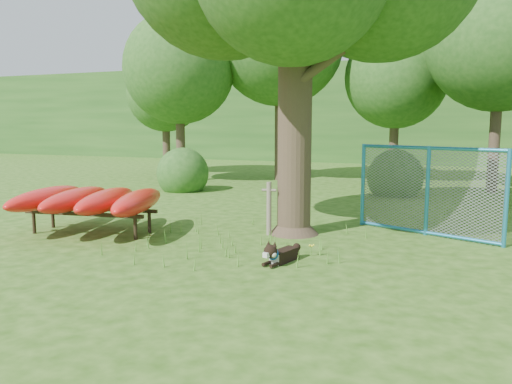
% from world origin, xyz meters
% --- Properties ---
extents(ground, '(80.00, 80.00, 0.00)m').
position_xyz_m(ground, '(0.00, 0.00, 0.00)').
color(ground, '#254E0F').
rests_on(ground, ground).
extents(wooden_post, '(0.31, 0.12, 1.11)m').
position_xyz_m(wooden_post, '(0.20, 1.95, 0.59)').
color(wooden_post, '#6C6051').
rests_on(wooden_post, ground).
extents(kayak_rack, '(3.43, 3.06, 0.94)m').
position_xyz_m(kayak_rack, '(-3.35, 0.74, 0.72)').
color(kayak_rack, black).
rests_on(kayak_rack, ground).
extents(husky_dog, '(0.43, 0.94, 0.43)m').
position_xyz_m(husky_dog, '(1.09, 0.00, 0.15)').
color(husky_dog, black).
rests_on(husky_dog, ground).
extents(fence_section, '(2.95, 1.32, 3.09)m').
position_xyz_m(fence_section, '(3.24, 3.15, 0.93)').
color(fence_section, teal).
rests_on(fence_section, ground).
extents(wildflower_clump, '(0.10, 0.09, 0.22)m').
position_xyz_m(wildflower_clump, '(1.46, 0.62, 0.17)').
color(wildflower_clump, '#56902F').
rests_on(wildflower_clump, ground).
extents(bg_tree_a, '(4.40, 4.40, 6.70)m').
position_xyz_m(bg_tree_a, '(-6.50, 10.00, 4.48)').
color(bg_tree_a, '#392B1F').
rests_on(bg_tree_a, ground).
extents(bg_tree_b, '(5.20, 5.20, 8.22)m').
position_xyz_m(bg_tree_b, '(-3.00, 12.00, 5.61)').
color(bg_tree_b, '#392B1F').
rests_on(bg_tree_b, ground).
extents(bg_tree_c, '(4.00, 4.00, 6.12)m').
position_xyz_m(bg_tree_c, '(1.50, 13.00, 4.11)').
color(bg_tree_c, '#392B1F').
rests_on(bg_tree_c, ground).
extents(bg_tree_d, '(4.80, 4.80, 7.50)m').
position_xyz_m(bg_tree_d, '(5.00, 11.00, 5.08)').
color(bg_tree_d, '#392B1F').
rests_on(bg_tree_d, ground).
extents(bg_tree_f, '(3.60, 3.60, 5.55)m').
position_xyz_m(bg_tree_f, '(-9.00, 13.00, 3.73)').
color(bg_tree_f, '#392B1F').
rests_on(bg_tree_f, ground).
extents(shrub_left, '(1.80, 1.80, 1.80)m').
position_xyz_m(shrub_left, '(-5.00, 7.50, 0.00)').
color(shrub_left, '#24521A').
rests_on(shrub_left, ground).
extents(shrub_mid, '(1.80, 1.80, 1.80)m').
position_xyz_m(shrub_mid, '(2.00, 9.00, 0.00)').
color(shrub_mid, '#24521A').
rests_on(shrub_mid, ground).
extents(wooded_hillside, '(80.00, 12.00, 6.00)m').
position_xyz_m(wooded_hillside, '(0.00, 28.00, 3.00)').
color(wooded_hillside, '#24521A').
rests_on(wooded_hillside, ground).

